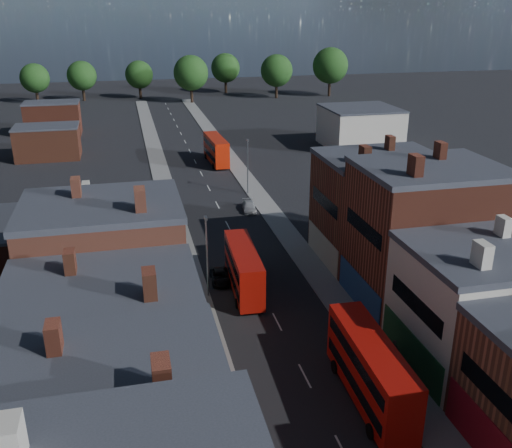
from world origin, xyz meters
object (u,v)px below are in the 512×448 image
ped_1 (223,393)px  ped_3 (394,350)px  bus_1 (371,369)px  car_3 (249,207)px  bus_2 (216,149)px  car_2 (220,277)px  bus_0 (244,268)px

ped_1 → ped_3: (13.90, 2.12, 0.07)m
bus_1 → car_3: size_ratio=2.68×
bus_2 → car_2: size_ratio=2.69×
bus_0 → ped_3: bearing=-54.9°
bus_0 → car_3: size_ratio=2.48×
car_3 → ped_3: ped_3 is taller
bus_2 → ped_1: size_ratio=6.83×
car_3 → bus_2: bearing=96.9°
bus_0 → ped_1: 17.04m
bus_2 → car_3: (0.30, -25.33, -1.89)m
bus_0 → bus_2: bus_2 is taller
car_3 → ped_1: ped_1 is taller
bus_1 → ped_3: bus_1 is taller
car_3 → ped_1: 39.89m
bus_2 → bus_1: bearing=-92.6°
ped_1 → bus_1: bearing=164.7°
car_2 → car_3: car_3 is taller
bus_2 → car_3: 25.40m
bus_1 → car_3: (0.30, 40.40, -1.98)m
car_2 → ped_3: size_ratio=2.34×
bus_1 → ped_1: (-10.04, 1.88, -1.67)m
bus_0 → car_2: size_ratio=2.57×
bus_1 → ped_3: bearing=47.8°
bus_1 → bus_2: 65.73m
bus_2 → ped_1: bearing=-101.5°
ped_1 → bus_2: bearing=-103.6°
bus_2 → ped_3: bearing=-89.0°
ped_1 → bus_0: bearing=-111.5°
bus_1 → bus_2: bus_1 is taller
ped_1 → car_3: bearing=-109.7°
bus_0 → car_2: bus_0 is taller
bus_1 → car_2: bus_1 is taller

